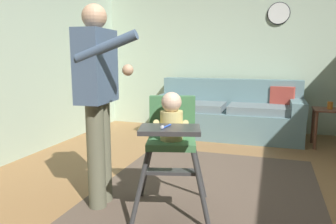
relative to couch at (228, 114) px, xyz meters
The scene contains 9 objects.
ground 2.50m from the couch, 86.08° to the right, with size 6.34×7.50×0.10m, color olive.
wall_far 1.08m from the couch, 72.01° to the left, with size 5.54×0.06×2.52m, color #AFC3A9.
area_rug 2.47m from the couch, 87.19° to the right, with size 1.96×2.91×0.01m, color brown.
couch is the anchor object (origin of this frame).
high_chair 2.68m from the couch, 91.67° to the right, with size 0.73×0.82×0.96m.
adult_standing 2.84m from the couch, 103.92° to the right, with size 0.54×0.50×1.60m.
side_table 1.39m from the couch, ahead, with size 0.40×0.40×0.52m.
sippy_cup 1.41m from the couch, ahead, with size 0.07×0.07×0.10m, color orange.
wall_clock 1.74m from the couch, 35.66° to the left, with size 0.34×0.04×0.34m.
Camera 1 is at (0.46, -2.45, 1.20)m, focal length 34.33 mm.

